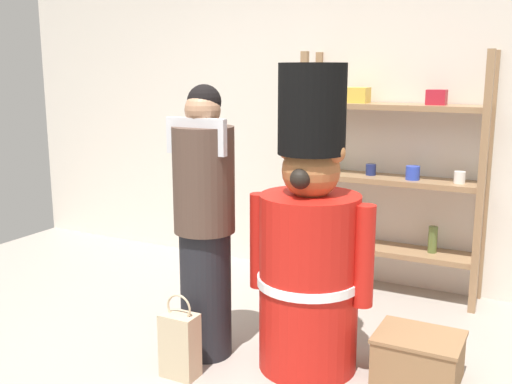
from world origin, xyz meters
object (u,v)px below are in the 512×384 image
at_px(person_shopper, 205,221).
at_px(shopping_bag, 180,344).
at_px(teddy_bear_guard, 309,249).
at_px(merchandise_shelf, 391,174).
at_px(display_crate, 418,357).

distance_m(person_shopper, shopping_bag, 0.69).
height_order(teddy_bear_guard, person_shopper, teddy_bear_guard).
bearing_deg(teddy_bear_guard, merchandise_shelf, 86.87).
distance_m(teddy_bear_guard, shopping_bag, 0.88).
xyz_separation_m(person_shopper, display_crate, (1.19, 0.26, -0.68)).
height_order(person_shopper, display_crate, person_shopper).
height_order(merchandise_shelf, shopping_bag, merchandise_shelf).
bearing_deg(person_shopper, shopping_bag, -87.05).
distance_m(person_shopper, display_crate, 1.39).
bearing_deg(person_shopper, teddy_bear_guard, 12.67).
bearing_deg(display_crate, person_shopper, -167.63).
bearing_deg(teddy_bear_guard, shopping_bag, -143.27).
relative_size(person_shopper, display_crate, 3.47).
bearing_deg(merchandise_shelf, shopping_bag, -109.79).
xyz_separation_m(merchandise_shelf, display_crate, (0.52, -1.26, -0.77)).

